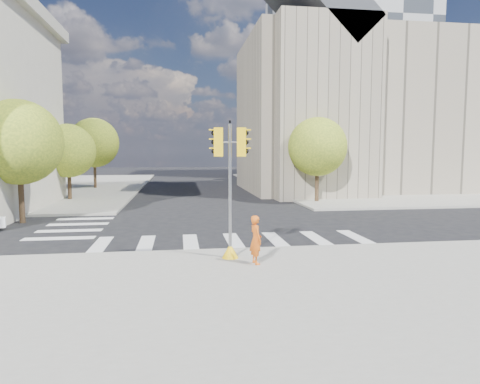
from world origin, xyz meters
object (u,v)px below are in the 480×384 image
photographer (256,240)px  traffic_signal (230,201)px  lamp_far (271,144)px  lamp_near (308,141)px

photographer → traffic_signal: bearing=27.7°
traffic_signal → photographer: 1.63m
lamp_far → photographer: (-7.93, -34.31, -3.64)m
traffic_signal → photographer: traffic_signal is taller
traffic_signal → photographer: size_ratio=2.94×
traffic_signal → photographer: (0.72, -0.87, -1.17)m
traffic_signal → lamp_far: bearing=83.0°
lamp_near → photographer: bearing=-111.3°
lamp_far → traffic_signal: bearing=-104.5°
lamp_far → lamp_near: bearing=-90.0°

